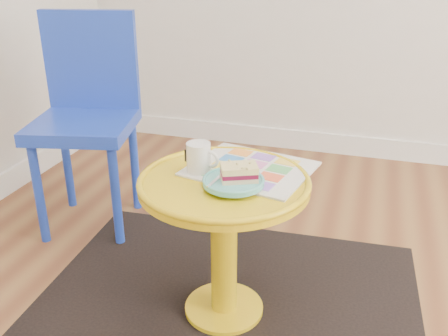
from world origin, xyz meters
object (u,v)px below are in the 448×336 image
(chair, at_px, (87,107))
(plate, at_px, (233,182))
(side_table, at_px, (224,220))
(mug, at_px, (199,157))
(newspaper, at_px, (250,169))

(chair, bearing_deg, plate, -45.91)
(side_table, distance_m, mug, 0.21)
(side_table, height_order, chair, chair)
(side_table, bearing_deg, plate, -45.57)
(chair, xyz_separation_m, newspaper, (0.80, -0.37, -0.02))
(side_table, relative_size, newspaper, 1.43)
(chair, distance_m, mug, 0.79)
(chair, xyz_separation_m, plate, (0.79, -0.51, -0.01))
(mug, bearing_deg, chair, 155.45)
(mug, bearing_deg, plate, -19.49)
(side_table, height_order, newspaper, newspaper)
(newspaper, bearing_deg, side_table, -107.38)
(newspaper, bearing_deg, plate, -83.71)
(side_table, height_order, plate, plate)
(chair, height_order, newspaper, chair)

